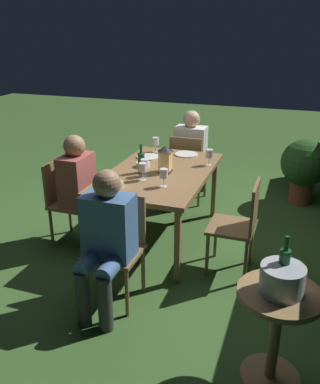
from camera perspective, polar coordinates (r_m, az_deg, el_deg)
ground_plane at (r=4.45m, az=0.00°, el=-6.33°), size 16.00×16.00×0.00m
dining_table at (r=4.17m, az=0.00°, el=2.16°), size 1.60×0.96×0.76m
chair_head_near at (r=5.19m, az=3.81°, el=3.65°), size 0.40×0.42×0.87m
person_in_cream at (r=5.32m, az=4.42°, el=5.82°), size 0.48×0.38×1.15m
chair_side_left_b at (r=4.30m, az=-12.68°, el=-0.81°), size 0.42×0.40×0.87m
person_in_rust at (r=4.15m, az=-10.55°, el=0.78°), size 0.38×0.47×1.15m
chair_head_far at (r=3.37m, az=-5.91°, el=-7.01°), size 0.40×0.42×0.87m
person_in_blue at (r=3.14m, az=-7.51°, el=-6.20°), size 0.48×0.38×1.15m
chair_side_right_b at (r=3.74m, az=10.94°, el=-4.21°), size 0.42×0.40×0.87m
lantern_centerpiece at (r=4.08m, az=0.74°, el=4.75°), size 0.15×0.15×0.27m
green_bottle_on_table at (r=4.08m, az=-2.61°, el=4.14°), size 0.07×0.07×0.29m
wine_glass_a at (r=3.97m, az=-2.14°, el=3.81°), size 0.08×0.08×0.17m
wine_glass_b at (r=4.77m, az=-0.60°, el=6.93°), size 0.08×0.08×0.17m
wine_glass_c at (r=4.32m, az=6.79°, el=5.18°), size 0.08×0.08×0.17m
wine_glass_d at (r=3.70m, az=0.52°, el=2.45°), size 0.08×0.08×0.17m
wine_glass_e at (r=3.87m, az=-2.40°, el=3.29°), size 0.08×0.08×0.17m
plate_a at (r=4.69m, az=3.65°, el=5.21°), size 0.26×0.26×0.01m
plate_b at (r=4.58m, az=-1.66°, el=4.86°), size 0.25×0.25×0.01m
bowl_olives at (r=4.28m, az=-2.37°, el=3.84°), size 0.14×0.14×0.05m
bowl_bread at (r=3.73m, az=-6.11°, el=1.05°), size 0.14×0.14×0.06m
side_table at (r=2.72m, az=15.75°, el=-16.92°), size 0.51×0.51×0.66m
ice_bucket at (r=2.54m, az=16.50°, el=-11.23°), size 0.26×0.26×0.34m
potted_plant_by_hedge at (r=5.45m, az=19.28°, el=3.43°), size 0.59×0.59×0.83m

